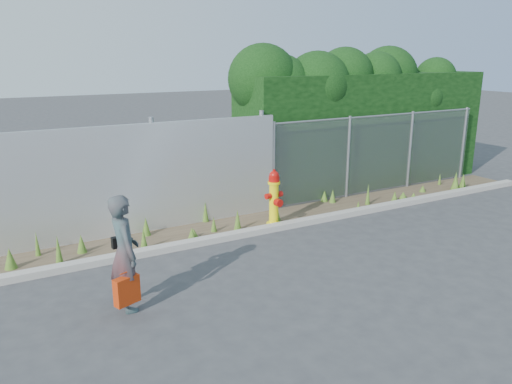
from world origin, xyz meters
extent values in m
plane|color=#38383A|center=(0.00, 0.00, 0.00)|extent=(80.00, 80.00, 0.00)
cube|color=#A19B92|center=(0.00, 1.80, 0.06)|extent=(16.00, 0.22, 0.12)
cube|color=#4F3E2D|center=(0.00, 2.40, 0.01)|extent=(16.00, 1.20, 0.01)
cone|color=#3C641E|center=(-2.30, 2.04, 0.21)|extent=(0.15, 0.15, 0.42)
cone|color=#3C641E|center=(0.69, 2.25, 0.17)|extent=(0.17, 0.17, 0.33)
cone|color=#3C641E|center=(3.21, 2.22, 0.26)|extent=(0.11, 0.11, 0.53)
cone|color=#3C641E|center=(-3.76, 2.10, 0.27)|extent=(0.13, 0.13, 0.53)
cone|color=#3C641E|center=(-4.04, 2.68, 0.23)|extent=(0.10, 0.10, 0.46)
cone|color=#3C641E|center=(4.47, 1.97, 0.10)|extent=(0.18, 0.18, 0.19)
cone|color=#3C641E|center=(3.97, 2.11, 0.13)|extent=(0.16, 0.16, 0.26)
cone|color=#3C641E|center=(2.47, 2.94, 0.14)|extent=(0.18, 0.18, 0.28)
cone|color=#3C641E|center=(-0.67, 2.95, 0.22)|extent=(0.14, 0.14, 0.45)
cone|color=#3C641E|center=(6.21, 2.17, 0.24)|extent=(0.20, 0.20, 0.47)
cone|color=#3C641E|center=(4.33, 2.18, 0.09)|extent=(0.21, 0.21, 0.18)
cone|color=#3C641E|center=(-4.50, 2.30, 0.19)|extent=(0.21, 0.21, 0.37)
cone|color=#3C641E|center=(-1.36, 2.04, 0.14)|extent=(0.19, 0.19, 0.27)
cone|color=#3C641E|center=(6.22, 2.70, 0.16)|extent=(0.08, 0.08, 0.33)
cone|color=#3C641E|center=(6.12, 2.10, 0.20)|extent=(0.23, 0.23, 0.41)
cone|color=#3C641E|center=(-0.78, 2.29, 0.16)|extent=(0.13, 0.13, 0.32)
cone|color=#3C641E|center=(-1.26, 2.18, 0.09)|extent=(0.18, 0.18, 0.19)
cone|color=#3C641E|center=(-2.04, 2.75, 0.19)|extent=(0.18, 0.18, 0.38)
cone|color=#3C641E|center=(-3.33, 2.44, 0.18)|extent=(0.18, 0.18, 0.35)
cone|color=#3C641E|center=(5.24, 2.40, 0.09)|extent=(0.17, 0.17, 0.19)
cone|color=#3C641E|center=(2.59, 2.77, 0.17)|extent=(0.16, 0.16, 0.33)
cone|color=#3C641E|center=(-0.32, 2.13, 0.22)|extent=(0.16, 0.16, 0.44)
cone|color=#3C641E|center=(2.78, 2.04, 0.10)|extent=(0.10, 0.10, 0.19)
cone|color=#3C641E|center=(6.39, 2.08, 0.21)|extent=(0.21, 0.21, 0.42)
cone|color=#3C641E|center=(6.24, 1.96, 0.22)|extent=(0.08, 0.08, 0.45)
cube|color=silver|center=(-3.25, 3.00, 1.10)|extent=(8.50, 0.08, 2.20)
cylinder|color=gray|center=(-4.50, 3.12, 1.15)|extent=(0.10, 0.10, 2.30)
cylinder|color=gray|center=(-1.70, 3.12, 1.15)|extent=(0.10, 0.10, 2.30)
cylinder|color=gray|center=(0.80, 3.12, 1.15)|extent=(0.10, 0.10, 2.30)
cube|color=gray|center=(4.25, 3.00, 1.00)|extent=(6.50, 0.03, 2.00)
cylinder|color=gray|center=(4.25, 3.00, 2.00)|extent=(6.50, 0.04, 0.04)
cylinder|color=gray|center=(1.05, 3.00, 1.02)|extent=(0.07, 0.07, 2.05)
cylinder|color=gray|center=(3.20, 3.00, 1.02)|extent=(0.07, 0.07, 2.05)
cylinder|color=gray|center=(5.30, 3.00, 1.02)|extent=(0.07, 0.07, 2.05)
cylinder|color=gray|center=(7.40, 3.00, 1.02)|extent=(0.07, 0.07, 2.05)
cube|color=black|center=(4.55, 4.00, 1.50)|extent=(7.30, 1.60, 3.00)
sphere|color=black|center=(1.49, 4.25, 2.90)|extent=(1.70, 1.70, 1.70)
sphere|color=black|center=(1.92, 4.23, 2.67)|extent=(1.68, 1.68, 1.68)
sphere|color=black|center=(2.90, 3.98, 2.73)|extent=(1.70, 1.70, 1.70)
sphere|color=black|center=(3.79, 4.01, 2.92)|extent=(1.51, 1.51, 1.51)
sphere|color=black|center=(4.73, 3.86, 2.89)|extent=(1.34, 1.34, 1.34)
sphere|color=black|center=(5.41, 4.15, 2.90)|extent=(1.64, 1.64, 1.64)
sphere|color=black|center=(6.37, 3.83, 2.33)|extent=(1.37, 1.37, 1.37)
sphere|color=black|center=(7.05, 3.92, 2.83)|extent=(1.17, 1.17, 1.17)
cylinder|color=yellow|center=(0.50, 2.07, 0.03)|extent=(0.30, 0.30, 0.06)
cylinder|color=yellow|center=(0.50, 2.07, 0.45)|extent=(0.19, 0.19, 0.91)
cylinder|color=yellow|center=(0.50, 2.07, 0.93)|extent=(0.26, 0.26, 0.05)
cylinder|color=#B20F0A|center=(0.50, 2.07, 1.00)|extent=(0.22, 0.22, 0.11)
sphere|color=#B20F0A|center=(0.50, 2.07, 1.08)|extent=(0.20, 0.20, 0.20)
cylinder|color=#B20F0A|center=(0.50, 2.07, 1.19)|extent=(0.05, 0.05, 0.05)
cylinder|color=#B20F0A|center=(0.35, 2.07, 0.66)|extent=(0.11, 0.12, 0.12)
cylinder|color=#B20F0A|center=(0.65, 2.07, 0.66)|extent=(0.11, 0.12, 0.12)
cylinder|color=#B20F0A|center=(0.50, 1.92, 0.53)|extent=(0.16, 0.13, 0.16)
imported|color=#106668|center=(-3.14, 0.05, 0.83)|extent=(0.40, 0.61, 1.67)
cube|color=#B8300A|center=(-3.20, -0.17, 0.38)|extent=(0.36, 0.13, 0.40)
cylinder|color=#B8300A|center=(-3.20, -0.17, 0.64)|extent=(0.17, 0.02, 0.02)
cube|color=black|center=(-3.16, 0.23, 0.94)|extent=(0.22, 0.09, 0.16)
camera|label=1|loc=(-4.68, -6.44, 3.48)|focal=35.00mm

